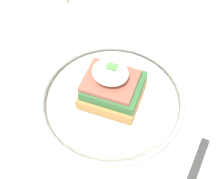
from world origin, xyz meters
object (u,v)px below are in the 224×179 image
at_px(plate, 112,99).
at_px(knife, 206,137).
at_px(fork, 31,73).
at_px(sandwich, 112,85).

xyz_separation_m(plate, knife, (0.16, -0.01, -0.01)).
bearing_deg(fork, plate, -3.20).
relative_size(plate, sandwich, 2.60).
xyz_separation_m(sandwich, knife, (0.16, -0.02, -0.04)).
bearing_deg(knife, sandwich, 174.34).
distance_m(plate, fork, 0.16).
relative_size(plate, knife, 1.30).
height_order(plate, fork, plate).
distance_m(sandwich, knife, 0.17).
bearing_deg(knife, plate, 174.88).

